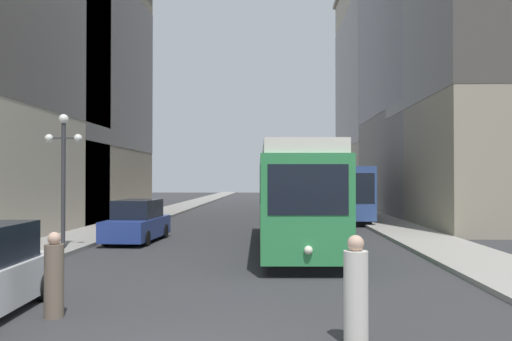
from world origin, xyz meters
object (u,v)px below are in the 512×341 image
streetcar (293,195)px  transit_bus (340,191)px  pedestrian_crossing_far (54,278)px  parked_car_left_mid (137,222)px  lamp_post_left_near (63,159)px  pedestrian_crossing_near (356,294)px

streetcar → transit_bus: bearing=74.5°
transit_bus → pedestrian_crossing_far: size_ratio=6.77×
transit_bus → pedestrian_crossing_far: 26.99m
parked_car_left_mid → lamp_post_left_near: bearing=-115.9°
parked_car_left_mid → lamp_post_left_near: 4.77m
streetcar → lamp_post_left_near: bearing=-171.8°
streetcar → parked_car_left_mid: streetcar is taller
pedestrian_crossing_near → lamp_post_left_near: lamp_post_left_near is taller
transit_bus → pedestrian_crossing_far: (-8.72, -25.52, -1.16)m
streetcar → pedestrian_crossing_near: (0.60, -12.42, -1.26)m
streetcar → pedestrian_crossing_near: size_ratio=7.46×
pedestrian_crossing_near → transit_bus: bearing=-152.6°
parked_car_left_mid → pedestrian_crossing_near: (7.32, -14.43, -0.00)m
streetcar → pedestrian_crossing_far: bearing=-116.7°
transit_bus → streetcar: bearing=-104.9°
pedestrian_crossing_near → pedestrian_crossing_far: pedestrian_crossing_near is taller
streetcar → parked_car_left_mid: bearing=161.8°
transit_bus → lamp_post_left_near: lamp_post_left_near is taller
parked_car_left_mid → pedestrian_crossing_near: bearing=-60.4°
streetcar → parked_car_left_mid: 7.12m
pedestrian_crossing_far → transit_bus: bearing=-28.4°
streetcar → lamp_post_left_near: lamp_post_left_near is taller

